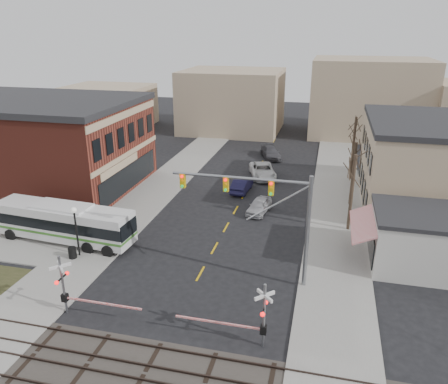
% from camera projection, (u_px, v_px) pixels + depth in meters
% --- Properties ---
extents(ground, '(160.00, 160.00, 0.00)m').
position_uv_depth(ground, '(192.00, 289.00, 29.70)').
color(ground, black).
rests_on(ground, ground).
extents(sidewalk_west, '(5.00, 60.00, 0.12)m').
position_uv_depth(sidewalk_west, '(166.00, 182.00, 49.93)').
color(sidewalk_west, gray).
rests_on(sidewalk_west, ground).
extents(sidewalk_east, '(5.00, 60.00, 0.12)m').
position_uv_depth(sidewalk_east, '(336.00, 196.00, 45.72)').
color(sidewalk_east, gray).
rests_on(sidewalk_east, ground).
extents(ballast_strip, '(160.00, 5.00, 0.06)m').
position_uv_depth(ballast_strip, '(145.00, 374.00, 22.43)').
color(ballast_strip, '#332D28').
rests_on(ballast_strip, ground).
extents(rail_tracks, '(160.00, 3.91, 0.14)m').
position_uv_depth(rail_tracks, '(145.00, 372.00, 22.39)').
color(rail_tracks, '#2D231E').
rests_on(rail_tracks, ground).
extents(brick_building, '(30.40, 15.40, 9.60)m').
position_uv_depth(brick_building, '(3.00, 141.00, 48.48)').
color(brick_building, maroon).
rests_on(brick_building, ground).
extents(awning_shop, '(9.74, 6.20, 4.30)m').
position_uv_depth(awning_shop, '(430.00, 240.00, 31.74)').
color(awning_shop, beige).
rests_on(awning_shop, ground).
extents(tree_east_a, '(0.28, 0.28, 6.75)m').
position_uv_depth(tree_east_a, '(352.00, 193.00, 37.01)').
color(tree_east_a, '#382B21').
rests_on(tree_east_a, sidewalk_east).
extents(tree_east_b, '(0.28, 0.28, 6.30)m').
position_uv_depth(tree_east_b, '(353.00, 174.00, 42.47)').
color(tree_east_b, '#382B21').
rests_on(tree_east_b, sidewalk_east).
extents(tree_east_c, '(0.28, 0.28, 7.20)m').
position_uv_depth(tree_east_c, '(353.00, 149.00, 49.53)').
color(tree_east_c, '#382B21').
rests_on(tree_east_c, sidewalk_east).
extents(transit_bus, '(12.13, 3.52, 3.08)m').
position_uv_depth(transit_bus, '(64.00, 222.00, 35.67)').
color(transit_bus, silver).
rests_on(transit_bus, ground).
extents(traffic_signal_mast, '(9.30, 0.30, 8.00)m').
position_uv_depth(traffic_signal_mast, '(269.00, 206.00, 28.57)').
color(traffic_signal_mast, gray).
rests_on(traffic_signal_mast, ground).
extents(rr_crossing_west, '(5.60, 1.36, 4.00)m').
position_uv_depth(rr_crossing_west, '(69.00, 286.00, 26.47)').
color(rr_crossing_west, gray).
rests_on(rr_crossing_west, ground).
extents(rr_crossing_east, '(5.60, 1.36, 4.00)m').
position_uv_depth(rr_crossing_east, '(256.00, 315.00, 23.82)').
color(rr_crossing_east, gray).
rests_on(rr_crossing_east, ground).
extents(street_lamp, '(0.44, 0.44, 4.01)m').
position_uv_depth(street_lamp, '(75.00, 221.00, 32.81)').
color(street_lamp, black).
rests_on(street_lamp, sidewalk_west).
extents(trash_bin, '(0.60, 0.60, 0.86)m').
position_uv_depth(trash_bin, '(72.00, 253.00, 33.30)').
color(trash_bin, black).
rests_on(trash_bin, sidewalk_west).
extents(car_a, '(2.24, 4.23, 1.37)m').
position_uv_depth(car_a, '(259.00, 206.00, 41.64)').
color(car_a, '#ADADB2').
rests_on(car_a, ground).
extents(car_b, '(1.80, 4.48, 1.45)m').
position_uv_depth(car_b, '(242.00, 185.00, 46.96)').
color(car_b, '#1A183C').
rests_on(car_b, ground).
extents(car_c, '(4.23, 6.28, 1.60)m').
position_uv_depth(car_c, '(263.00, 171.00, 51.33)').
color(car_c, silver).
rests_on(car_c, ground).
extents(car_d, '(3.79, 5.42, 1.46)m').
position_uv_depth(car_d, '(271.00, 153.00, 58.90)').
color(car_d, '#3F3F44').
rests_on(car_d, ground).
extents(pedestrian_near, '(0.62, 0.78, 1.89)m').
position_uv_depth(pedestrian_near, '(98.00, 229.00, 36.00)').
color(pedestrian_near, '#655351').
rests_on(pedestrian_near, sidewalk_west).
extents(pedestrian_far, '(0.95, 0.90, 1.55)m').
position_uv_depth(pedestrian_far, '(93.00, 222.00, 37.74)').
color(pedestrian_far, '#34385B').
rests_on(pedestrian_far, sidewalk_west).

